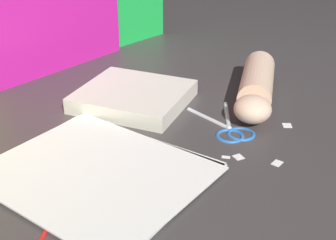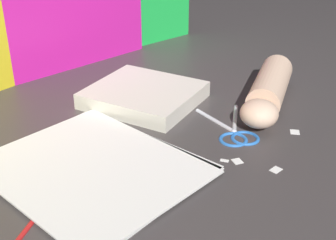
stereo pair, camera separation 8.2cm
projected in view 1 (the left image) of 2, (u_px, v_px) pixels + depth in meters
ground_plane at (156, 152)px, 0.84m from camera, size 6.00×6.00×0.00m
paper_stack at (96, 171)px, 0.78m from camera, size 0.31×0.36×0.01m
book_closed at (134, 96)px, 1.02m from camera, size 0.24×0.26×0.03m
scissors at (230, 127)px, 0.92m from camera, size 0.17×0.18×0.01m
hand_forearm at (256, 87)px, 1.02m from camera, size 0.30×0.17×0.07m
paper_scrap_near at (287, 125)px, 0.93m from camera, size 0.03×0.02×0.00m
paper_scrap_mid at (226, 157)px, 0.83m from camera, size 0.01×0.02×0.00m
paper_scrap_far at (277, 163)px, 0.81m from camera, size 0.02×0.02×0.00m
paper_scrap_side at (238, 157)px, 0.83m from camera, size 0.02×0.02×0.00m
pen at (47, 226)px, 0.66m from camera, size 0.11×0.06×0.01m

